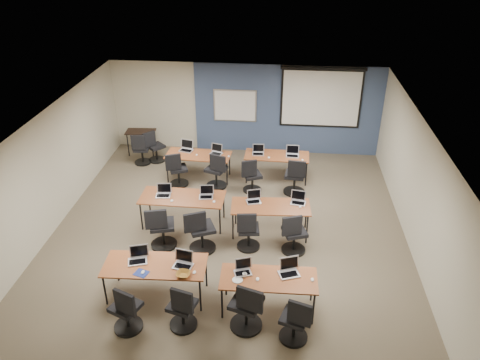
# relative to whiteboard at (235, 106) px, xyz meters

# --- Properties ---
(floor) EXTENTS (8.00, 9.00, 0.02)m
(floor) POSITION_rel_whiteboard_xyz_m (0.30, -4.43, -1.45)
(floor) COLOR #6B6354
(floor) RESTS_ON ground
(ceiling) EXTENTS (8.00, 9.00, 0.02)m
(ceiling) POSITION_rel_whiteboard_xyz_m (0.30, -4.43, 1.25)
(ceiling) COLOR white
(ceiling) RESTS_ON ground
(wall_back) EXTENTS (8.00, 0.04, 2.70)m
(wall_back) POSITION_rel_whiteboard_xyz_m (0.30, 0.07, -0.10)
(wall_back) COLOR beige
(wall_back) RESTS_ON ground
(wall_front) EXTENTS (8.00, 0.04, 2.70)m
(wall_front) POSITION_rel_whiteboard_xyz_m (0.30, -8.93, -0.10)
(wall_front) COLOR beige
(wall_front) RESTS_ON ground
(wall_left) EXTENTS (0.04, 9.00, 2.70)m
(wall_left) POSITION_rel_whiteboard_xyz_m (-3.70, -4.43, -0.10)
(wall_left) COLOR beige
(wall_left) RESTS_ON ground
(wall_right) EXTENTS (0.04, 9.00, 2.70)m
(wall_right) POSITION_rel_whiteboard_xyz_m (4.30, -4.43, -0.10)
(wall_right) COLOR beige
(wall_right) RESTS_ON ground
(blue_accent_panel) EXTENTS (5.50, 0.04, 2.70)m
(blue_accent_panel) POSITION_rel_whiteboard_xyz_m (1.55, 0.04, -0.10)
(blue_accent_panel) COLOR #3D5977
(blue_accent_panel) RESTS_ON wall_back
(whiteboard) EXTENTS (1.28, 0.03, 0.98)m
(whiteboard) POSITION_rel_whiteboard_xyz_m (0.00, 0.00, 0.00)
(whiteboard) COLOR #B3B9BC
(whiteboard) RESTS_ON wall_back
(projector_screen) EXTENTS (2.40, 0.10, 1.82)m
(projector_screen) POSITION_rel_whiteboard_xyz_m (2.50, -0.02, 0.44)
(projector_screen) COLOR black
(projector_screen) RESTS_ON wall_back
(training_table_front_left) EXTENTS (1.89, 0.79, 0.73)m
(training_table_front_left) POSITION_rel_whiteboard_xyz_m (-0.80, -6.55, -0.76)
(training_table_front_left) COLOR #A67831
(training_table_front_left) RESTS_ON floor
(training_table_front_right) EXTENTS (1.72, 0.72, 0.73)m
(training_table_front_right) POSITION_rel_whiteboard_xyz_m (1.30, -6.72, -0.77)
(training_table_front_right) COLOR olive
(training_table_front_right) RESTS_ON floor
(training_table_mid_left) EXTENTS (1.93, 0.80, 0.73)m
(training_table_mid_left) POSITION_rel_whiteboard_xyz_m (-0.78, -4.12, -0.76)
(training_table_mid_left) COLOR olive
(training_table_mid_left) RESTS_ON floor
(training_table_mid_right) EXTENTS (1.75, 0.73, 0.73)m
(training_table_mid_right) POSITION_rel_whiteboard_xyz_m (1.24, -4.32, -0.77)
(training_table_mid_right) COLOR brown
(training_table_mid_right) RESTS_ON floor
(training_table_back_left) EXTENTS (1.74, 0.73, 0.73)m
(training_table_back_left) POSITION_rel_whiteboard_xyz_m (-0.80, -1.91, -0.77)
(training_table_back_left) COLOR #A8723B
(training_table_back_left) RESTS_ON floor
(training_table_back_right) EXTENTS (1.72, 0.72, 0.73)m
(training_table_back_right) POSITION_rel_whiteboard_xyz_m (1.31, -1.75, -0.77)
(training_table_back_right) COLOR brown
(training_table_back_right) RESTS_ON floor
(laptop_0) EXTENTS (0.35, 0.30, 0.26)m
(laptop_0) POSITION_rel_whiteboard_xyz_m (-1.14, -6.45, -0.65)
(laptop_0) COLOR #B1B1B1
(laptop_0) RESTS_ON training_table_front_left
(mouse_0) EXTENTS (0.08, 0.12, 0.04)m
(mouse_0) POSITION_rel_whiteboard_xyz_m (-0.96, -6.79, -0.71)
(mouse_0) COLOR white
(mouse_0) RESTS_ON training_table_front_left
(task_chair_0) EXTENTS (0.54, 0.51, 0.99)m
(task_chair_0) POSITION_rel_whiteboard_xyz_m (-1.09, -7.45, -1.04)
(task_chair_0) COLOR black
(task_chair_0) RESTS_ON floor
(laptop_1) EXTENTS (0.34, 0.29, 0.26)m
(laptop_1) POSITION_rel_whiteboard_xyz_m (-0.28, -6.50, -0.66)
(laptop_1) COLOR #AAABB4
(laptop_1) RESTS_ON training_table_front_left
(mouse_1) EXTENTS (0.09, 0.11, 0.03)m
(mouse_1) POSITION_rel_whiteboard_xyz_m (-0.04, -6.70, -0.71)
(mouse_1) COLOR white
(mouse_1) RESTS_ON training_table_front_left
(task_chair_1) EXTENTS (0.50, 0.49, 0.97)m
(task_chair_1) POSITION_rel_whiteboard_xyz_m (-0.15, -7.31, -1.05)
(task_chair_1) COLOR black
(task_chair_1) RESTS_ON floor
(laptop_2) EXTENTS (0.30, 0.26, 0.23)m
(laptop_2) POSITION_rel_whiteboard_xyz_m (0.83, -6.59, -0.66)
(laptop_2) COLOR #A9A9AE
(laptop_2) RESTS_ON training_table_front_right
(mouse_2) EXTENTS (0.09, 0.11, 0.04)m
(mouse_2) POSITION_rel_whiteboard_xyz_m (1.10, -6.78, -0.71)
(mouse_2) COLOR white
(mouse_2) RESTS_ON training_table_front_right
(task_chair_2) EXTENTS (0.59, 0.57, 1.05)m
(task_chair_2) POSITION_rel_whiteboard_xyz_m (0.95, -7.22, -1.02)
(task_chair_2) COLOR black
(task_chair_2) RESTS_ON floor
(laptop_3) EXTENTS (0.36, 0.30, 0.27)m
(laptop_3) POSITION_rel_whiteboard_xyz_m (1.65, -6.54, -0.65)
(laptop_3) COLOR #B4B4B5
(laptop_3) RESTS_ON training_table_front_right
(mouse_3) EXTENTS (0.08, 0.11, 0.04)m
(mouse_3) POSITION_rel_whiteboard_xyz_m (2.06, -6.70, -0.71)
(mouse_3) COLOR white
(mouse_3) RESTS_ON training_table_front_right
(task_chair_3) EXTENTS (0.50, 0.49, 0.97)m
(task_chair_3) POSITION_rel_whiteboard_xyz_m (1.78, -7.41, -1.05)
(task_chair_3) COLOR black
(task_chair_3) RESTS_ON floor
(laptop_4) EXTENTS (0.33, 0.28, 0.25)m
(laptop_4) POSITION_rel_whiteboard_xyz_m (-1.23, -4.09, -0.66)
(laptop_4) COLOR silver
(laptop_4) RESTS_ON training_table_mid_left
(mouse_4) EXTENTS (0.09, 0.12, 0.04)m
(mouse_4) POSITION_rel_whiteboard_xyz_m (-0.98, -4.34, -0.71)
(mouse_4) COLOR white
(mouse_4) RESTS_ON training_table_mid_left
(task_chair_4) EXTENTS (0.57, 0.57, 1.05)m
(task_chair_4) POSITION_rel_whiteboard_xyz_m (-1.07, -5.06, -1.01)
(task_chair_4) COLOR black
(task_chair_4) RESTS_ON floor
(laptop_5) EXTENTS (0.32, 0.27, 0.24)m
(laptop_5) POSITION_rel_whiteboard_xyz_m (-0.24, -4.05, -0.66)
(laptop_5) COLOR silver
(laptop_5) RESTS_ON training_table_mid_left
(mouse_5) EXTENTS (0.07, 0.11, 0.04)m
(mouse_5) POSITION_rel_whiteboard_xyz_m (-0.03, -4.28, -0.71)
(mouse_5) COLOR white
(mouse_5) RESTS_ON training_table_mid_left
(task_chair_5) EXTENTS (0.62, 0.58, 1.05)m
(task_chair_5) POSITION_rel_whiteboard_xyz_m (-0.21, -5.10, -1.01)
(task_chair_5) COLOR black
(task_chair_5) RESTS_ON floor
(laptop_6) EXTENTS (0.32, 0.27, 0.24)m
(laptop_6) POSITION_rel_whiteboard_xyz_m (0.85, -4.15, -0.66)
(laptop_6) COLOR #A6A6A9
(laptop_6) RESTS_ON training_table_mid_right
(mouse_6) EXTENTS (0.09, 0.12, 0.04)m
(mouse_6) POSITION_rel_whiteboard_xyz_m (1.01, -4.25, -0.71)
(mouse_6) COLOR white
(mouse_6) RESTS_ON training_table_mid_right
(task_chair_6) EXTENTS (0.50, 0.50, 0.98)m
(task_chair_6) POSITION_rel_whiteboard_xyz_m (0.79, -4.95, -1.04)
(task_chair_6) COLOR black
(task_chair_6) RESTS_ON floor
(laptop_7) EXTENTS (0.33, 0.28, 0.25)m
(laptop_7) POSITION_rel_whiteboard_xyz_m (1.85, -4.11, -0.66)
(laptop_7) COLOR silver
(laptop_7) RESTS_ON training_table_mid_right
(mouse_7) EXTENTS (0.07, 0.10, 0.03)m
(mouse_7) POSITION_rel_whiteboard_xyz_m (1.89, -4.32, -0.71)
(mouse_7) COLOR white
(mouse_7) RESTS_ON training_table_mid_right
(task_chair_7) EXTENTS (0.54, 0.52, 1.00)m
(task_chair_7) POSITION_rel_whiteboard_xyz_m (1.76, -4.98, -1.04)
(task_chair_7) COLOR black
(task_chair_7) RESTS_ON floor
(laptop_8) EXTENTS (0.36, 0.31, 0.27)m
(laptop_8) POSITION_rel_whiteboard_xyz_m (-1.17, -1.66, -0.65)
(laptop_8) COLOR silver
(laptop_8) RESTS_ON training_table_back_left
(mouse_8) EXTENTS (0.07, 0.10, 0.03)m
(mouse_8) POSITION_rel_whiteboard_xyz_m (-0.84, -1.95, -0.71)
(mouse_8) COLOR white
(mouse_8) RESTS_ON training_table_back_left
(task_chair_8) EXTENTS (0.53, 0.51, 0.99)m
(task_chair_8) POSITION_rel_whiteboard_xyz_m (-1.30, -2.35, -1.04)
(task_chair_8) COLOR black
(task_chair_8) RESTS_ON floor
(laptop_9) EXTENTS (0.32, 0.27, 0.24)m
(laptop_9) POSITION_rel_whiteboard_xyz_m (-0.32, -1.78, -0.66)
(laptop_9) COLOR #B3B3C1
(laptop_9) RESTS_ON training_table_back_left
(mouse_9) EXTENTS (0.07, 0.10, 0.04)m
(mouse_9) POSITION_rel_whiteboard_xyz_m (0.03, -1.96, -0.71)
(mouse_9) COLOR white
(mouse_9) RESTS_ON training_table_back_left
(task_chair_9) EXTENTS (0.57, 0.55, 1.03)m
(task_chair_9) POSITION_rel_whiteboard_xyz_m (-0.25, -2.36, -1.02)
(task_chair_9) COLOR black
(task_chair_9) RESTS_ON floor
(laptop_10) EXTENTS (0.32, 0.27, 0.24)m
(laptop_10) POSITION_rel_whiteboard_xyz_m (0.80, -1.70, -0.66)
(laptop_10) COLOR #A7A7B3
(laptop_10) RESTS_ON training_table_back_right
(mouse_10) EXTENTS (0.07, 0.10, 0.03)m
(mouse_10) POSITION_rel_whiteboard_xyz_m (1.11, -1.94, -0.71)
(mouse_10) COLOR white
(mouse_10) RESTS_ON training_table_back_right
(task_chair_10) EXTENTS (0.51, 0.49, 0.97)m
(task_chair_10) POSITION_rel_whiteboard_xyz_m (0.69, -2.50, -1.05)
(task_chair_10) COLOR black
(task_chair_10) RESTS_ON floor
(laptop_11) EXTENTS (0.34, 0.29, 0.26)m
(laptop_11) POSITION_rel_whiteboard_xyz_m (1.73, -1.72, -0.66)
(laptop_11) COLOR #B3B4B6
(laptop_11) RESTS_ON training_table_back_right
(mouse_11) EXTENTS (0.06, 0.10, 0.03)m
(mouse_11) POSITION_rel_whiteboard_xyz_m (1.99, -2.00, -0.71)
(mouse_11) COLOR white
(mouse_11) RESTS_ON training_table_back_right
(task_chair_11) EXTENTS (0.56, 0.56, 1.03)m
(task_chair_11) POSITION_rel_whiteboard_xyz_m (1.81, -2.49, -1.02)
(task_chair_11) COLOR black
(task_chair_11) RESTS_ON floor
(blue_mousepad) EXTENTS (0.29, 0.27, 0.01)m
(blue_mousepad) POSITION_rel_whiteboard_xyz_m (-0.98, -6.81, -0.72)
(blue_mousepad) COLOR navy
(blue_mousepad) RESTS_ON training_table_front_left
(snack_bowl) EXTENTS (0.32, 0.32, 0.07)m
(snack_bowl) POSITION_rel_whiteboard_xyz_m (-0.22, -6.80, -0.68)
(snack_bowl) COLOR #994925
(snack_bowl) RESTS_ON training_table_front_left
(snack_plate) EXTENTS (0.23, 0.23, 0.01)m
(snack_plate) POSITION_rel_whiteboard_xyz_m (0.75, -6.83, -0.71)
(snack_plate) COLOR white
(snack_plate) RESTS_ON training_table_front_right
(coffee_cup) EXTENTS (0.07, 0.07, 0.07)m
(coffee_cup) POSITION_rel_whiteboard_xyz_m (0.87, -6.74, -0.68)
(coffee_cup) COLOR white
(coffee_cup) RESTS_ON snack_plate
(utility_table) EXTENTS (0.87, 0.48, 0.75)m
(utility_table) POSITION_rel_whiteboard_xyz_m (-2.79, -0.53, -0.80)
(utility_table) COLOR black
(utility_table) RESTS_ON floor
(spare_chair_a) EXTENTS (0.58, 0.48, 0.97)m
(spare_chair_a) POSITION_rel_whiteboard_xyz_m (-2.28, -0.99, -1.05)
(spare_chair_a) COLOR black
(spare_chair_a) RESTS_ON floor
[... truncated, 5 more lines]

